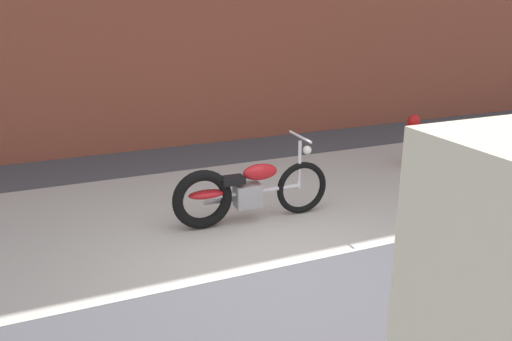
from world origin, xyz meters
TOP-DOWN VIEW (x-y plane):
  - ground_plane at (0.00, 0.00)m, footprint 80.00×80.00m
  - sidewalk_slab at (0.00, 1.75)m, footprint 36.00×3.50m
  - motorcycle_red at (0.12, 1.23)m, footprint 2.01×0.58m
  - fire_hydrant at (3.55, 2.32)m, footprint 0.22×0.22m

SIDE VIEW (x-z plane):
  - ground_plane at x=0.00m, z-range 0.00..0.00m
  - sidewalk_slab at x=0.00m, z-range 0.00..0.01m
  - motorcycle_red at x=0.12m, z-range -0.12..0.91m
  - fire_hydrant at x=3.55m, z-range 0.00..0.84m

